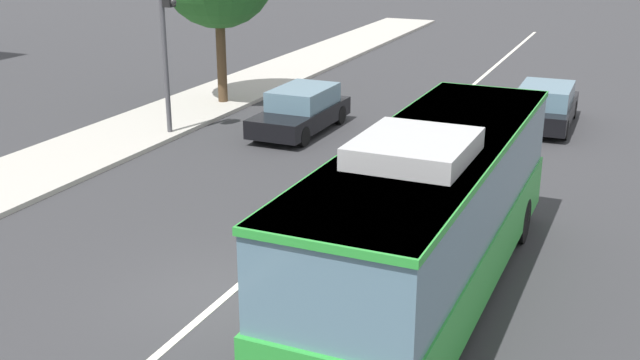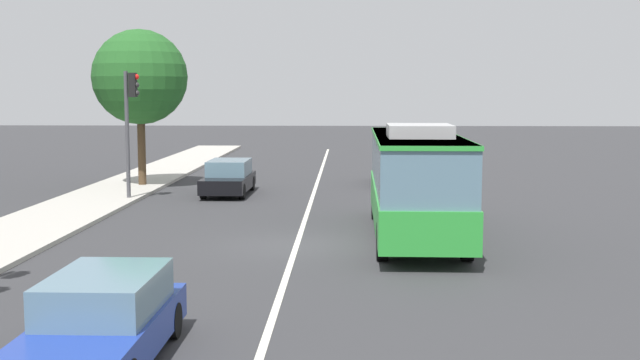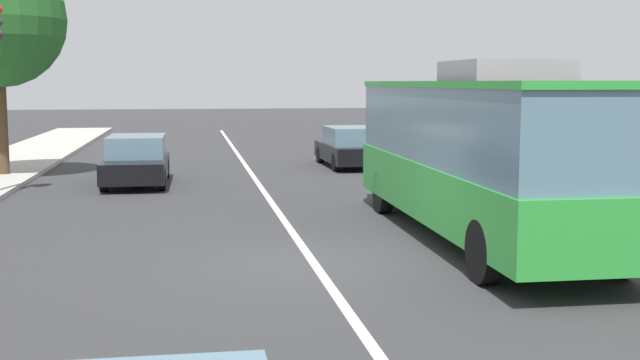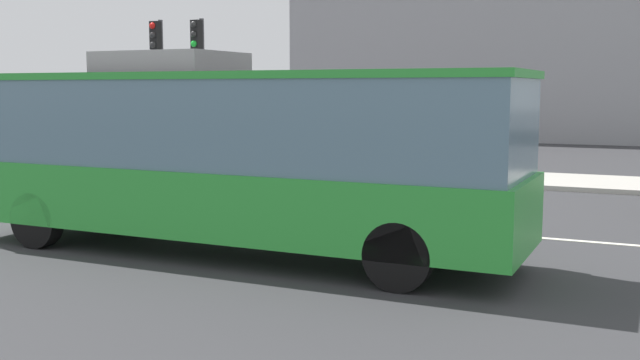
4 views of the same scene
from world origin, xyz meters
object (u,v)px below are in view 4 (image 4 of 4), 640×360
object	(u,v)px
sedan_blue	(10,157)
traffic_light_mid_block	(159,67)
transit_bus	(230,149)
traffic_light_near_corner	(200,67)

from	to	relation	value
sedan_blue	traffic_light_mid_block	size ratio (longest dim) A/B	0.87
transit_bus	sedan_blue	xyz separation A→B (m)	(-11.53, 5.98, -1.09)
sedan_blue	traffic_light_mid_block	bearing A→B (deg)	-115.37
traffic_light_near_corner	traffic_light_mid_block	size ratio (longest dim) A/B	1.00
sedan_blue	traffic_light_near_corner	world-z (taller)	traffic_light_near_corner
sedan_blue	traffic_light_mid_block	distance (m)	5.89
sedan_blue	traffic_light_near_corner	size ratio (longest dim) A/B	0.87
traffic_light_near_corner	traffic_light_mid_block	xyz separation A→B (m)	(-1.58, -0.17, 0.00)
sedan_blue	traffic_light_mid_block	xyz separation A→B (m)	(2.22, 4.65, 2.84)
transit_bus	traffic_light_near_corner	xyz separation A→B (m)	(-7.73, 10.80, 1.75)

